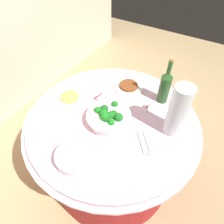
# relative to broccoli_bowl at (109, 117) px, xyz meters

# --- Properties ---
(ground_plane) EXTENTS (6.00, 6.00, 0.00)m
(ground_plane) POSITION_rel_broccoli_bowl_xyz_m (0.04, 0.00, -0.78)
(ground_plane) COLOR tan
(buffet_table) EXTENTS (1.16, 1.16, 0.74)m
(buffet_table) POSITION_rel_broccoli_bowl_xyz_m (0.04, 0.00, -0.41)
(buffet_table) COLOR maroon
(buffet_table) RESTS_ON ground_plane
(broccoli_bowl) EXTENTS (0.28, 0.28, 0.11)m
(broccoli_bowl) POSITION_rel_broccoli_bowl_xyz_m (0.00, 0.00, 0.00)
(broccoli_bowl) COLOR white
(broccoli_bowl) RESTS_ON buffet_table
(plate_stack) EXTENTS (0.21, 0.21, 0.06)m
(plate_stack) POSITION_rel_broccoli_bowl_xyz_m (-0.33, 0.01, -0.01)
(plate_stack) COLOR white
(plate_stack) RESTS_ON buffet_table
(wine_bottle) EXTENTS (0.07, 0.07, 0.34)m
(wine_bottle) POSITION_rel_broccoli_bowl_xyz_m (0.36, -0.21, 0.09)
(wine_bottle) COLOR #234D20
(wine_bottle) RESTS_ON buffet_table
(decorative_fruit_vase) EXTENTS (0.11, 0.11, 0.34)m
(decorative_fruit_vase) POSITION_rel_broccoli_bowl_xyz_m (0.14, -0.36, 0.12)
(decorative_fruit_vase) COLOR silver
(decorative_fruit_vase) RESTS_ON buffet_table
(serving_tongs) EXTENTS (0.15, 0.14, 0.01)m
(serving_tongs) POSITION_rel_broccoli_bowl_xyz_m (-0.04, -0.26, -0.04)
(serving_tongs) COLOR silver
(serving_tongs) RESTS_ON buffet_table
(food_plate_stir_fry) EXTENTS (0.22, 0.22, 0.03)m
(food_plate_stir_fry) POSITION_rel_broccoli_bowl_xyz_m (0.36, 0.05, -0.03)
(food_plate_stir_fry) COLOR white
(food_plate_stir_fry) RESTS_ON buffet_table
(food_plate_fried_egg) EXTENTS (0.22, 0.22, 0.03)m
(food_plate_fried_egg) POSITION_rel_broccoli_bowl_xyz_m (0.04, 0.35, -0.03)
(food_plate_fried_egg) COLOR white
(food_plate_fried_egg) RESTS_ON buffet_table
(label_placard_front) EXTENTS (0.05, 0.01, 0.05)m
(label_placard_front) POSITION_rel_broccoli_bowl_xyz_m (0.23, -0.17, -0.01)
(label_placard_front) COLOR white
(label_placard_front) RESTS_ON buffet_table
(label_placard_mid) EXTENTS (0.05, 0.02, 0.05)m
(label_placard_mid) POSITION_rel_broccoli_bowl_xyz_m (0.14, 0.17, -0.01)
(label_placard_mid) COLOR white
(label_placard_mid) RESTS_ON buffet_table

